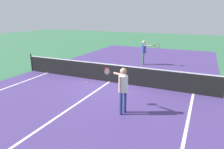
{
  "coord_description": "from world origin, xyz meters",
  "views": [
    {
      "loc": [
        4.34,
        -9.22,
        3.38
      ],
      "look_at": [
        0.97,
        -1.82,
        1.0
      ],
      "focal_mm": 32.93,
      "sensor_mm": 36.0,
      "label": 1
    }
  ],
  "objects": [
    {
      "name": "tennis_ball_near_net",
      "position": [
        -0.96,
        -0.66,
        0.03
      ],
      "size": [
        0.07,
        0.07,
        0.07
      ],
      "primitive_type": "sphere",
      "color": "#CCE033",
      "rests_on": "ground_plane"
    },
    {
      "name": "player_near",
      "position": [
        1.92,
        -3.02,
        1.04
      ],
      "size": [
        1.12,
        0.76,
        1.67
      ],
      "color": "navy",
      "rests_on": "ground_plane"
    },
    {
      "name": "ground_plane",
      "position": [
        0.0,
        0.0,
        0.0
      ],
      "size": [
        60.0,
        60.0,
        0.0
      ],
      "primitive_type": "plane",
      "color": "#38724C"
    },
    {
      "name": "net",
      "position": [
        0.0,
        0.0,
        0.49
      ],
      "size": [
        10.77,
        0.09,
        1.07
      ],
      "color": "#33383D",
      "rests_on": "ground_plane"
    },
    {
      "name": "player_far",
      "position": [
        0.54,
        4.46,
        1.05
      ],
      "size": [
        1.23,
        0.41,
        1.69
      ],
      "color": "#3F7247",
      "rests_on": "ground_plane"
    },
    {
      "name": "court_surface_inbounds",
      "position": [
        0.0,
        0.0,
        0.0
      ],
      "size": [
        10.62,
        24.4,
        0.0
      ],
      "primitive_type": "cube",
      "color": "#4C387A",
      "rests_on": "ground_plane"
    },
    {
      "name": "line_center_service",
      "position": [
        0.0,
        -3.2,
        0.0
      ],
      "size": [
        0.1,
        6.4,
        0.01
      ],
      "primitive_type": "cube",
      "color": "white",
      "rests_on": "ground_plane"
    }
  ]
}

